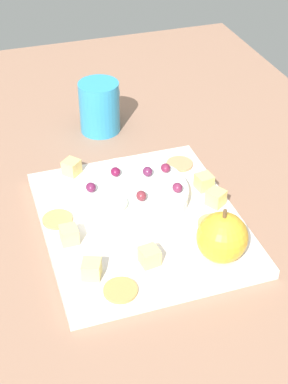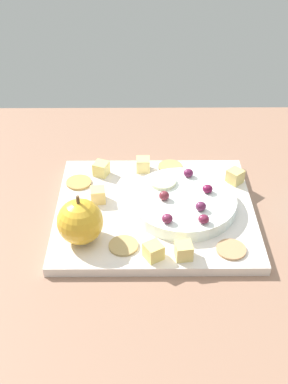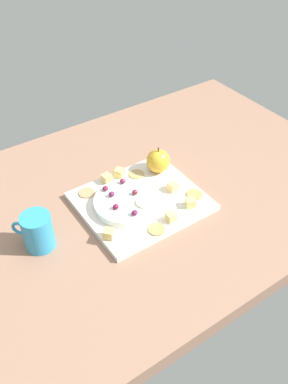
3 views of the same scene
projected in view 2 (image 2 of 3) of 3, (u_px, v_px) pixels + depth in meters
The scene contains 22 objects.
table at pixel (170, 239), 80.36cm from camera, with size 139.26×85.08×4.80cm, color #8F6953.
platter at pixel (155, 211), 81.24cm from camera, with size 32.41×28.29×1.56cm, color silver.
serving_dish at pixel (183, 202), 80.13cm from camera, with size 17.38×17.38×2.09cm, color white.
apple_whole at pixel (80, 222), 72.42cm from camera, with size 6.92×6.92×6.92cm, color gold.
apple_stem at pixel (78, 200), 70.01cm from camera, with size 0.50×0.50×1.20cm, color brown.
cheese_cube_0 at pixel (153, 251), 70.55cm from camera, with size 2.41×2.41×2.41cm, color #EED46E.
cheese_cube_1 at pixel (235, 176), 85.87cm from camera, with size 2.41×2.41×2.41cm, color #E5C46E.
cheese_cube_2 at pixel (101, 169), 87.79cm from camera, with size 2.41×2.41×2.41cm, color #E6D274.
cheese_cube_3 at pixel (98, 195), 81.44cm from camera, with size 2.41×2.41×2.41cm, color #F1CA73.
cheese_cube_4 at pixel (143, 164), 88.90cm from camera, with size 2.41×2.41×2.41cm, color #E1C777.
cheese_cube_5 at pixel (184, 251), 70.65cm from camera, with size 2.41×2.41×2.41cm, color #E2C870.
cracker_0 at pixel (124, 246), 72.99cm from camera, with size 4.44×4.44×0.40cm, color tan.
cracker_1 at pixel (170, 167), 90.12cm from camera, with size 4.44×4.44×0.40cm, color tan.
cracker_2 at pixel (79, 182), 86.12cm from camera, with size 4.44×4.44×0.40cm, color tan.
cracker_3 at pixel (231, 249), 72.33cm from camera, with size 4.44×4.44×0.40cm, color tan.
grape_0 at pixel (188, 173), 83.89cm from camera, with size 1.69×1.52×1.39cm, color #611B40.
grape_1 at pixel (164, 196), 78.59cm from camera, with size 1.69×1.52×1.52cm, color maroon.
grape_2 at pixel (208, 189), 80.20cm from camera, with size 1.69×1.52×1.36cm, color maroon.
grape_3 at pixel (204, 219), 73.95cm from camera, with size 1.69×1.52×1.37cm, color maroon.
grape_4 at pixel (167, 219), 73.97cm from camera, with size 1.69×1.52×1.47cm, color maroon.
grape_5 at pixel (201, 206), 76.33cm from camera, with size 1.69×1.52×1.51cm, color #5E2044.
apple_slice_0 at pixel (163, 182), 82.45cm from camera, with size 4.46×4.46×0.60cm, color beige.
Camera 2 is at (4.60, 60.06, 56.32)cm, focal length 45.95 mm.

